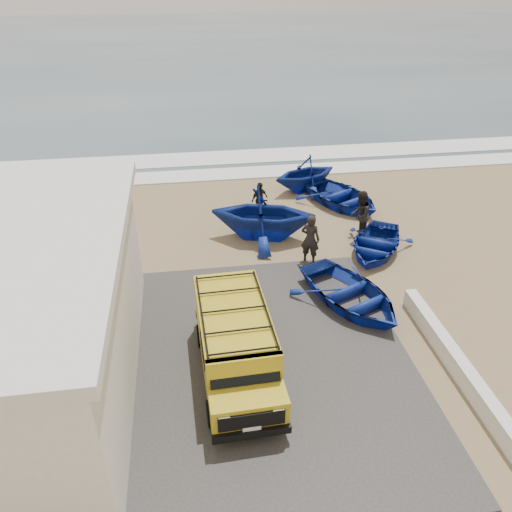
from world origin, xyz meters
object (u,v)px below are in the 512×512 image
boat_near_right (375,244)px  fisherman_back (259,199)px  fisherman_front (310,239)px  boat_mid_left (263,213)px  fisherman_middle (360,215)px  parapet (455,361)px  boat_mid_right (341,196)px  boat_near_left (350,294)px  boat_far_left (305,173)px  van (236,342)px

boat_near_right → fisherman_back: size_ratio=2.35×
fisherman_back → fisherman_front: bearing=-108.5°
boat_mid_left → fisherman_middle: bearing=-82.9°
boat_near_right → parapet: bearing=-57.9°
parapet → boat_mid_right: bearing=89.9°
parapet → fisherman_front: size_ratio=3.16×
boat_mid_right → fisherman_middle: bearing=-120.5°
boat_near_right → fisherman_back: (-3.82, 3.77, 0.39)m
boat_mid_right → fisherman_middle: fisherman_middle is taller
fisherman_front → fisherman_back: (-1.20, 4.07, -0.19)m
boat_near_left → boat_mid_left: boat_mid_left is taller
boat_mid_left → boat_far_left: 5.16m
boat_mid_right → van: bearing=-147.4°
boat_far_left → fisherman_back: (-2.56, -2.42, -0.10)m
boat_near_left → van: bearing=-170.9°
boat_near_left → boat_far_left: boat_far_left is taller
boat_near_left → fisherman_back: fisherman_back is taller
van → boat_near_left: van is taller
boat_near_right → fisherman_front: bearing=-140.8°
boat_mid_left → fisherman_front: boat_mid_left is taller
parapet → boat_mid_right: (0.01, 10.56, 0.16)m
van → boat_far_left: (4.64, 11.75, -0.20)m
parapet → fisherman_front: fisherman_front is taller
boat_mid_right → boat_near_right: bearing=-116.1°
boat_mid_left → boat_mid_right: (3.94, 2.47, -0.64)m
boat_far_left → fisherman_back: size_ratio=2.14×
van → fisherman_back: bearing=75.6°
boat_mid_left → fisherman_back: (0.16, 1.96, -0.31)m
boat_far_left → boat_mid_left: bearing=-53.5°
parapet → boat_mid_right: 10.56m
boat_near_left → boat_mid_right: size_ratio=0.97×
parapet → boat_mid_left: 9.03m
van → fisherman_back: 9.57m
van → boat_mid_left: 7.62m
boat_near_right → fisherman_middle: bearing=133.4°
fisherman_middle → fisherman_front: bearing=-25.9°
boat_mid_left → fisherman_middle: 3.78m
boat_near_left → boat_mid_right: 7.59m
boat_near_right → fisherman_middle: (-0.24, 1.27, 0.61)m
van → boat_mid_left: size_ratio=1.14×
boat_far_left → fisherman_back: 3.52m
van → boat_near_left: size_ratio=1.15×
van → boat_far_left: size_ratio=1.43×
boat_near_left → boat_near_right: (1.96, 3.07, -0.05)m
parapet → boat_mid_left: bearing=115.9°
boat_far_left → boat_mid_right: bearing=10.9°
fisherman_front → fisherman_back: 4.25m
parapet → boat_mid_right: boat_mid_right is taller
boat_near_left → boat_far_left: size_ratio=1.24×
parapet → boat_far_left: bearing=95.5°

